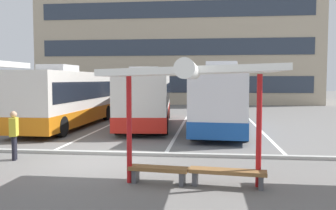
{
  "coord_description": "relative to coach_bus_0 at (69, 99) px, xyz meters",
  "views": [
    {
      "loc": [
        3.78,
        -11.79,
        2.76
      ],
      "look_at": [
        2.11,
        3.08,
        1.71
      ],
      "focal_mm": 38.96,
      "sensor_mm": 36.0,
      "label": 1
    }
  ],
  "objects": [
    {
      "name": "waiting_shelter_2",
      "position": [
        7.68,
        -11.15,
        1.27
      ],
      "size": [
        4.38,
        4.75,
        3.13
      ],
      "color": "red",
      "rests_on": "ground"
    },
    {
      "name": "ground_plane",
      "position": [
        4.3,
        -8.51,
        -1.63
      ],
      "size": [
        160.0,
        160.0,
        0.0
      ],
      "primitive_type": "plane",
      "color": "slate"
    },
    {
      "name": "bench_3",
      "position": [
        6.78,
        -10.9,
        -1.3
      ],
      "size": [
        1.62,
        0.6,
        0.45
      ],
      "color": "brown",
      "rests_on": "ground"
    },
    {
      "name": "coach_bus_1",
      "position": [
        4.37,
        1.4,
        -0.04
      ],
      "size": [
        3.63,
        11.05,
        3.45
      ],
      "color": "silver",
      "rests_on": "ground"
    },
    {
      "name": "lane_stripe_2",
      "position": [
        6.5,
        0.05,
        -1.63
      ],
      "size": [
        0.16,
        14.0,
        0.01
      ],
      "primitive_type": "cube",
      "color": "white",
      "rests_on": "ground"
    },
    {
      "name": "bench_4",
      "position": [
        8.58,
        -11.0,
        -1.29
      ],
      "size": [
        2.01,
        0.66,
        0.45
      ],
      "color": "brown",
      "rests_on": "ground"
    },
    {
      "name": "lane_stripe_1",
      "position": [
        2.1,
        0.05,
        -1.63
      ],
      "size": [
        0.16,
        14.0,
        0.01
      ],
      "primitive_type": "cube",
      "color": "white",
      "rests_on": "ground"
    },
    {
      "name": "waiting_passenger_0",
      "position": [
        1.48,
        -8.64,
        -0.66
      ],
      "size": [
        0.36,
        0.53,
        1.68
      ],
      "color": "black",
      "rests_on": "ground"
    },
    {
      "name": "terminal_building",
      "position": [
        4.33,
        26.77,
        6.49
      ],
      "size": [
        32.02,
        14.83,
        18.96
      ],
      "color": "tan",
      "rests_on": "ground"
    },
    {
      "name": "coach_bus_2",
      "position": [
        8.87,
        -0.19,
        0.07
      ],
      "size": [
        3.41,
        10.72,
        3.64
      ],
      "color": "silver",
      "rests_on": "ground"
    },
    {
      "name": "coach_bus_0",
      "position": [
        0.0,
        0.0,
        0.0
      ],
      "size": [
        2.72,
        10.59,
        3.54
      ],
      "color": "silver",
      "rests_on": "ground"
    },
    {
      "name": "lane_stripe_0",
      "position": [
        -2.29,
        0.05,
        -1.63
      ],
      "size": [
        0.16,
        14.0,
        0.01
      ],
      "primitive_type": "cube",
      "color": "white",
      "rests_on": "ground"
    },
    {
      "name": "platform_kerb",
      "position": [
        4.3,
        -7.43,
        -1.57
      ],
      "size": [
        44.0,
        0.24,
        0.12
      ],
      "primitive_type": "cube",
      "color": "#ADADA8",
      "rests_on": "ground"
    },
    {
      "name": "lane_stripe_3",
      "position": [
        10.9,
        0.05,
        -1.63
      ],
      "size": [
        0.16,
        14.0,
        0.01
      ],
      "primitive_type": "cube",
      "color": "white",
      "rests_on": "ground"
    }
  ]
}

